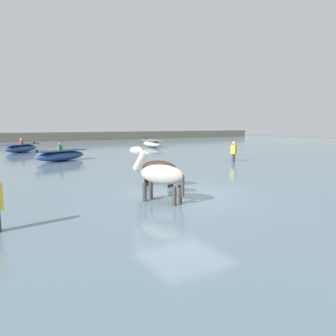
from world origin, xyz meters
The scene contains 9 objects.
ground_plane centered at (0.00, 0.00, 0.00)m, with size 120.00×120.00×0.00m, color #756B56.
water_surface centered at (0.00, 10.00, 0.21)m, with size 90.00×90.00×0.42m, color slate.
horse_lead_pinto centered at (-1.08, -0.36, 1.16)m, with size 1.14×1.72×1.95m.
horse_trailing_dark_bay centered at (0.00, 1.69, 1.04)m, with size 1.28×1.41×1.76m.
boat_distant_west centered at (-1.07, 11.65, 0.74)m, with size 3.48×2.31×1.11m.
boat_far_offshore centered at (-2.40, 19.50, 0.75)m, with size 3.17×3.09×1.13m.
boat_near_port centered at (9.53, 19.46, 0.77)m, with size 1.71×3.90×0.83m.
person_onlooker_right centered at (7.62, 5.83, 0.87)m, with size 0.27×0.36×1.63m.
far_shoreline centered at (0.00, 37.85, 0.82)m, with size 80.00×2.40×1.63m, color #706B5B.
Camera 1 is at (-5.33, -7.69, 2.55)m, focal length 32.96 mm.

